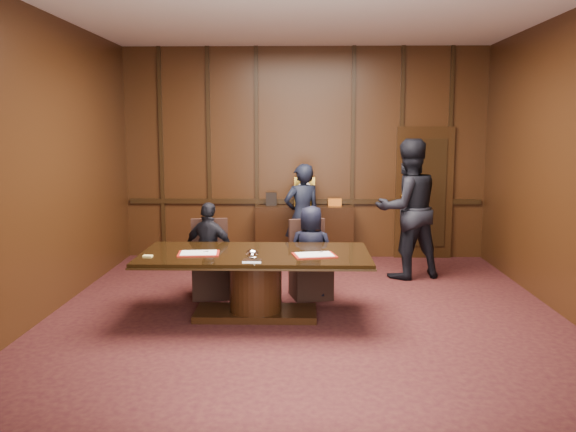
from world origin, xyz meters
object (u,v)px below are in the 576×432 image
at_px(conference_table, 256,274).
at_px(signatory_right, 311,252).
at_px(witness_left, 302,216).
at_px(sideboard, 304,231).
at_px(signatory_left, 210,250).
at_px(witness_right, 408,209).

distance_m(conference_table, signatory_right, 1.03).
bearing_deg(witness_left, sideboard, -116.77).
relative_size(signatory_left, signatory_right, 1.03).
height_order(sideboard, witness_right, witness_right).
height_order(signatory_right, witness_right, witness_right).
height_order(signatory_right, witness_left, witness_left).
relative_size(sideboard, conference_table, 0.61).
bearing_deg(witness_left, conference_table, 54.71).
xyz_separation_m(conference_table, witness_right, (2.07, 1.96, 0.50)).
distance_m(signatory_left, witness_right, 2.98).
bearing_deg(signatory_left, witness_right, -136.94).
bearing_deg(witness_right, conference_table, 24.84).
relative_size(signatory_left, witness_right, 0.61).
bearing_deg(conference_table, sideboard, 79.63).
relative_size(conference_table, signatory_left, 2.12).
height_order(sideboard, signatory_right, sideboard).
relative_size(witness_left, witness_right, 0.81).
xyz_separation_m(signatory_left, witness_right, (2.72, 1.16, 0.39)).
distance_m(conference_table, witness_right, 2.89).
bearing_deg(signatory_right, witness_right, -130.50).
height_order(conference_table, signatory_left, signatory_left).
relative_size(sideboard, witness_left, 0.98).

